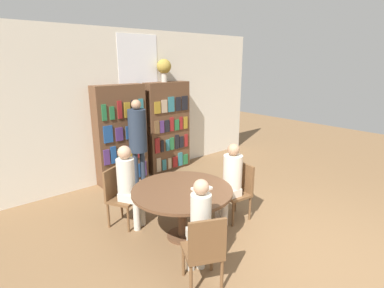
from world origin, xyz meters
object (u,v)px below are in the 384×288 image
(seated_reader_right, at_px, (230,178))
(seated_reader_back, at_px, (199,224))
(bookshelf_right, at_px, (167,127))
(bookshelf_left, at_px, (121,135))
(chair_far_side, at_px, (239,189))
(reading_table, at_px, (182,196))
(librarian_standing, at_px, (138,134))
(chair_near_camera, at_px, (204,249))
(flower_vase, at_px, (164,67))
(chair_left_side, at_px, (119,194))
(seated_reader_left, at_px, (129,182))

(seated_reader_right, xyz_separation_m, seated_reader_back, (-1.20, -0.64, -0.03))
(bookshelf_right, bearing_deg, bookshelf_left, -180.00)
(chair_far_side, distance_m, seated_reader_back, 1.52)
(seated_reader_back, bearing_deg, reading_table, 90.00)
(reading_table, bearing_deg, seated_reader_back, -115.58)
(chair_far_side, height_order, seated_reader_back, seated_reader_back)
(librarian_standing, bearing_deg, chair_near_camera, -107.43)
(flower_vase, xyz_separation_m, seated_reader_right, (-0.60, -2.49, -1.56))
(chair_near_camera, height_order, chair_left_side, same)
(chair_far_side, relative_size, librarian_standing, 0.51)
(bookshelf_left, height_order, seated_reader_left, bookshelf_left)
(bookshelf_right, height_order, seated_reader_right, bookshelf_right)
(reading_table, height_order, chair_near_camera, chair_near_camera)
(bookshelf_right, xyz_separation_m, seated_reader_right, (-0.65, -2.49, -0.28))
(flower_vase, bearing_deg, reading_table, -121.11)
(bookshelf_left, height_order, flower_vase, flower_vase)
(seated_reader_back, bearing_deg, flower_vase, 85.74)
(chair_far_side, xyz_separation_m, seated_reader_left, (-1.41, 0.88, 0.22))
(seated_reader_left, height_order, seated_reader_right, seated_reader_left)
(reading_table, distance_m, chair_left_side, 1.03)
(reading_table, bearing_deg, seated_reader_right, -7.58)
(chair_left_side, xyz_separation_m, librarian_standing, (0.92, 0.98, 0.58))
(seated_reader_left, distance_m, librarian_standing, 1.46)
(bookshelf_left, relative_size, seated_reader_back, 1.61)
(chair_near_camera, bearing_deg, seated_reader_back, 90.00)
(flower_vase, xyz_separation_m, seated_reader_back, (-1.80, -3.13, -1.59))
(chair_near_camera, xyz_separation_m, chair_far_side, (1.45, 0.79, 0.00))
(seated_reader_right, distance_m, seated_reader_back, 1.36)
(bookshelf_right, height_order, flower_vase, flower_vase)
(reading_table, bearing_deg, flower_vase, 58.89)
(reading_table, bearing_deg, seated_reader_left, 118.42)
(flower_vase, distance_m, seated_reader_left, 2.91)
(chair_near_camera, height_order, seated_reader_right, seated_reader_right)
(chair_far_side, relative_size, seated_reader_left, 0.71)
(seated_reader_left, bearing_deg, bookshelf_right, -167.51)
(reading_table, xyz_separation_m, seated_reader_right, (0.84, -0.11, 0.08))
(chair_left_side, height_order, librarian_standing, librarian_standing)
(seated_reader_right, bearing_deg, seated_reader_back, 125.71)
(seated_reader_right, bearing_deg, bookshelf_right, -7.05)
(flower_vase, height_order, chair_near_camera, flower_vase)
(bookshelf_right, height_order, chair_near_camera, bookshelf_right)
(flower_vase, distance_m, librarian_standing, 1.64)
(reading_table, distance_m, seated_reader_right, 0.85)
(chair_left_side, xyz_separation_m, seated_reader_right, (1.32, -1.01, 0.22))
(seated_reader_right, height_order, librarian_standing, librarian_standing)
(seated_reader_left, relative_size, seated_reader_right, 1.01)
(bookshelf_left, distance_m, chair_left_side, 1.77)
(seated_reader_back, bearing_deg, chair_near_camera, -90.00)
(flower_vase, relative_size, librarian_standing, 0.28)
(bookshelf_right, distance_m, flower_vase, 1.28)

